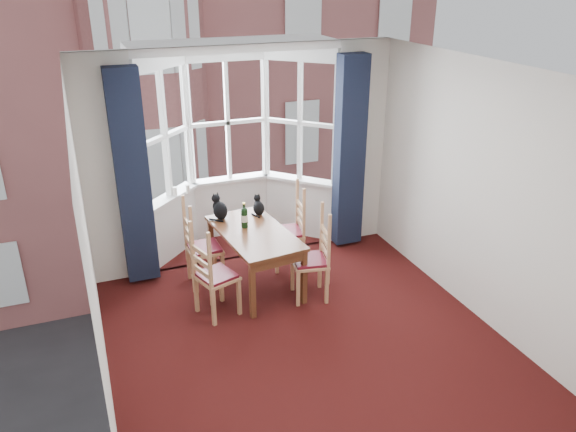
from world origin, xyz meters
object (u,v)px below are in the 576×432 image
cat_right (259,207)px  chair_right_far (294,232)px  cat_left (220,209)px  candle_tall (175,191)px  wine_bottle (244,217)px  candle_short (188,189)px  dining_table (254,238)px  chair_right_near (317,261)px  chair_left_near (209,279)px  chair_left_far (197,250)px

cat_right → chair_right_far: bearing=-21.2°
chair_right_far → cat_left: size_ratio=2.73×
cat_left → candle_tall: size_ratio=2.98×
wine_bottle → candle_short: 1.13m
dining_table → wine_bottle: size_ratio=4.62×
cat_left → candle_short: size_ratio=2.98×
chair_right_near → cat_left: 1.42m
chair_right_far → cat_right: cat_right is taller
cat_left → candle_short: cat_left is taller
dining_table → candle_short: size_ratio=13.09×
chair_left_near → chair_left_far: same height
chair_left_near → chair_left_far: size_ratio=1.00×
chair_right_near → wine_bottle: 1.03m
chair_left_near → candle_tall: candle_tall is taller
dining_table → cat_right: (0.21, 0.47, 0.19)m
dining_table → candle_tall: bearing=122.1°
chair_right_far → cat_right: bearing=158.8°
candle_tall → chair_left_near: bearing=-88.6°
chair_left_far → chair_right_far: 1.29m
chair_left_near → chair_right_far: bearing=31.1°
dining_table → cat_right: size_ratio=5.51×
chair_left_far → chair_left_near: bearing=-92.1°
chair_left_near → chair_right_near: (1.28, -0.03, 0.00)m
chair_left_far → candle_tall: 1.00m
candle_tall → chair_left_far: bearing=-85.7°
cat_left → chair_left_far: bearing=-145.0°
chair_left_far → dining_table: bearing=-21.4°
chair_left_near → chair_right_near: 1.28m
chair_left_near → cat_left: cat_left is taller
chair_left_near → chair_left_far: (0.03, 0.74, 0.00)m
chair_left_near → candle_tall: bearing=91.4°
chair_left_far → candle_short: size_ratio=8.13×
chair_left_near → chair_right_far: size_ratio=1.00×
chair_left_near → cat_left: bearing=68.3°
cat_right → candle_tall: 1.16m
dining_table → chair_left_far: chair_left_far is taller
chair_right_near → candle_tall: (-1.32, 1.67, 0.45)m
chair_left_far → candle_short: bearing=83.2°
chair_right_far → cat_left: cat_left is taller
cat_left → candle_short: bearing=111.6°
chair_left_far → cat_right: cat_right is taller
cat_right → candle_short: size_ratio=2.38×
chair_left_far → candle_tall: size_ratio=8.13×
cat_left → wine_bottle: cat_left is taller
chair_left_near → candle_short: (0.14, 1.67, 0.45)m
chair_left_far → cat_right: (0.87, 0.21, 0.36)m
chair_left_far → chair_right_near: size_ratio=1.00×
wine_bottle → candle_short: wine_bottle is taller
chair_left_far → chair_right_near: 1.48m
candle_short → chair_left_far: bearing=-96.8°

